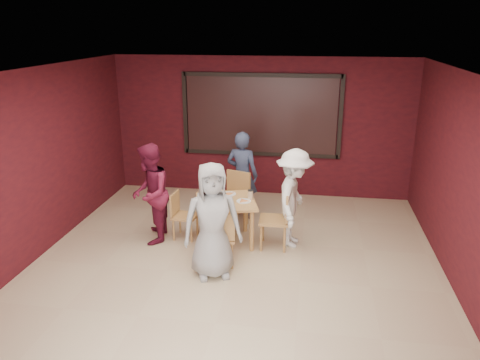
% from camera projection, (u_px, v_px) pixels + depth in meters
% --- Properties ---
extents(floor, '(7.00, 7.00, 0.00)m').
position_uv_depth(floor, '(231.00, 276.00, 6.61)').
color(floor, tan).
rests_on(floor, ground).
extents(window_blinds, '(3.00, 0.02, 1.50)m').
position_uv_depth(window_blinds, '(261.00, 115.00, 9.32)').
color(window_blinds, black).
extents(dining_table, '(1.13, 1.13, 0.87)m').
position_uv_depth(dining_table, '(226.00, 205.00, 7.44)').
color(dining_table, tan).
rests_on(dining_table, floor).
extents(chair_front, '(0.51, 0.51, 0.85)m').
position_uv_depth(chair_front, '(220.00, 236.00, 6.73)').
color(chair_front, '#A56C40').
rests_on(chair_front, floor).
extents(chair_back, '(0.58, 0.58, 0.95)m').
position_uv_depth(chair_back, '(235.00, 196.00, 8.16)').
color(chair_back, '#A56C40').
rests_on(chair_back, floor).
extents(chair_left, '(0.40, 0.40, 0.78)m').
position_uv_depth(chair_left, '(181.00, 213.00, 7.67)').
color(chair_left, '#A56C40').
rests_on(chair_left, floor).
extents(chair_right, '(0.46, 0.46, 0.93)m').
position_uv_depth(chair_right, '(279.00, 216.00, 7.30)').
color(chair_right, '#A56C40').
rests_on(chair_right, floor).
extents(diner_front, '(0.94, 0.77, 1.65)m').
position_uv_depth(diner_front, '(212.00, 221.00, 6.39)').
color(diner_front, '#9D9D9D').
rests_on(diner_front, floor).
extents(diner_back, '(0.65, 0.50, 1.60)m').
position_uv_depth(diner_back, '(242.00, 175.00, 8.41)').
color(diner_back, '#2E3752').
rests_on(diner_back, floor).
extents(diner_left, '(0.75, 0.89, 1.62)m').
position_uv_depth(diner_left, '(150.00, 194.00, 7.44)').
color(diner_left, maroon).
rests_on(diner_left, floor).
extents(diner_right, '(0.69, 1.07, 1.58)m').
position_uv_depth(diner_right, '(294.00, 198.00, 7.32)').
color(diner_right, white).
rests_on(diner_right, floor).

